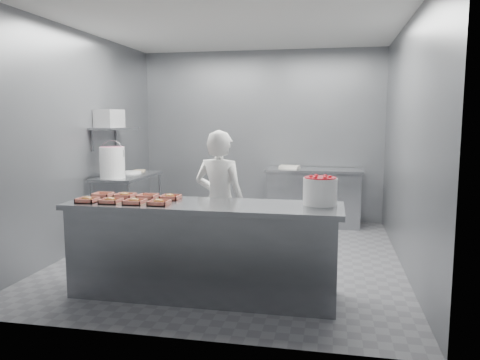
{
  "coord_description": "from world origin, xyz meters",
  "views": [
    {
      "loc": [
        1.19,
        -5.51,
        1.69
      ],
      "look_at": [
        0.13,
        -0.2,
        0.97
      ],
      "focal_mm": 35.0,
      "sensor_mm": 36.0,
      "label": 1
    }
  ],
  "objects_px": {
    "tray_4": "(103,195)",
    "strawberry_tub": "(320,190)",
    "tray_6": "(148,196)",
    "tray_1": "(111,201)",
    "tray_7": "(170,197)",
    "service_counter": "(203,250)",
    "worker": "(220,202)",
    "tray_2": "(135,201)",
    "back_counter": "(313,197)",
    "tray_5": "(125,195)",
    "tray_3": "(159,202)",
    "glaze_bucket": "(112,162)",
    "prep_table": "(128,196)",
    "appliance": "(109,119)",
    "tray_0": "(87,200)"
  },
  "relations": [
    {
      "from": "tray_4",
      "to": "strawberry_tub",
      "type": "relative_size",
      "value": 0.6
    },
    {
      "from": "tray_6",
      "to": "strawberry_tub",
      "type": "bearing_deg",
      "value": -0.52
    },
    {
      "from": "tray_1",
      "to": "tray_6",
      "type": "height_order",
      "value": "tray_1"
    },
    {
      "from": "tray_7",
      "to": "strawberry_tub",
      "type": "distance_m",
      "value": 1.46
    },
    {
      "from": "service_counter",
      "to": "worker",
      "type": "relative_size",
      "value": 1.66
    },
    {
      "from": "tray_2",
      "to": "tray_7",
      "type": "distance_m",
      "value": 0.39
    },
    {
      "from": "back_counter",
      "to": "tray_5",
      "type": "relative_size",
      "value": 8.01
    },
    {
      "from": "tray_3",
      "to": "tray_7",
      "type": "distance_m",
      "value": 0.3
    },
    {
      "from": "service_counter",
      "to": "back_counter",
      "type": "bearing_deg",
      "value": 74.52
    },
    {
      "from": "strawberry_tub",
      "to": "glaze_bucket",
      "type": "xyz_separation_m",
      "value": [
        -2.77,
        1.43,
        0.08
      ]
    },
    {
      "from": "strawberry_tub",
      "to": "tray_4",
      "type": "bearing_deg",
      "value": 179.6
    },
    {
      "from": "tray_1",
      "to": "tray_4",
      "type": "relative_size",
      "value": 1.0
    },
    {
      "from": "worker",
      "to": "glaze_bucket",
      "type": "distance_m",
      "value": 1.92
    },
    {
      "from": "prep_table",
      "to": "tray_5",
      "type": "bearing_deg",
      "value": -66.11
    },
    {
      "from": "appliance",
      "to": "glaze_bucket",
      "type": "bearing_deg",
      "value": -47.55
    },
    {
      "from": "appliance",
      "to": "tray_6",
      "type": "bearing_deg",
      "value": -42.02
    },
    {
      "from": "tray_4",
      "to": "worker",
      "type": "height_order",
      "value": "worker"
    },
    {
      "from": "tray_6",
      "to": "strawberry_tub",
      "type": "relative_size",
      "value": 0.6
    },
    {
      "from": "tray_1",
      "to": "glaze_bucket",
      "type": "bearing_deg",
      "value": 115.84
    },
    {
      "from": "tray_5",
      "to": "strawberry_tub",
      "type": "relative_size",
      "value": 0.6
    },
    {
      "from": "service_counter",
      "to": "glaze_bucket",
      "type": "bearing_deg",
      "value": 137.09
    },
    {
      "from": "service_counter",
      "to": "tray_6",
      "type": "height_order",
      "value": "tray_6"
    },
    {
      "from": "tray_3",
      "to": "appliance",
      "type": "height_order",
      "value": "appliance"
    },
    {
      "from": "tray_6",
      "to": "prep_table",
      "type": "bearing_deg",
      "value": 120.04
    },
    {
      "from": "back_counter",
      "to": "tray_3",
      "type": "relative_size",
      "value": 8.01
    },
    {
      "from": "tray_6",
      "to": "tray_2",
      "type": "bearing_deg",
      "value": -90.57
    },
    {
      "from": "back_counter",
      "to": "tray_2",
      "type": "distance_m",
      "value": 3.75
    },
    {
      "from": "prep_table",
      "to": "tray_7",
      "type": "distance_m",
      "value": 2.23
    },
    {
      "from": "service_counter",
      "to": "tray_5",
      "type": "distance_m",
      "value": 0.99
    },
    {
      "from": "worker",
      "to": "appliance",
      "type": "bearing_deg",
      "value": -19.92
    },
    {
      "from": "service_counter",
      "to": "prep_table",
      "type": "distance_m",
      "value": 2.56
    },
    {
      "from": "glaze_bucket",
      "to": "tray_2",
      "type": "bearing_deg",
      "value": -58.05
    },
    {
      "from": "tray_0",
      "to": "tray_3",
      "type": "relative_size",
      "value": 1.0
    },
    {
      "from": "prep_table",
      "to": "back_counter",
      "type": "height_order",
      "value": "same"
    },
    {
      "from": "tray_3",
      "to": "worker",
      "type": "bearing_deg",
      "value": 66.55
    },
    {
      "from": "prep_table",
      "to": "tray_4",
      "type": "height_order",
      "value": "tray_4"
    },
    {
      "from": "worker",
      "to": "glaze_bucket",
      "type": "bearing_deg",
      "value": -16.25
    },
    {
      "from": "tray_1",
      "to": "tray_5",
      "type": "relative_size",
      "value": 1.0
    },
    {
      "from": "prep_table",
      "to": "tray_5",
      "type": "xyz_separation_m",
      "value": [
        0.8,
        -1.8,
        0.33
      ]
    },
    {
      "from": "prep_table",
      "to": "tray_1",
      "type": "bearing_deg",
      "value": -69.26
    },
    {
      "from": "strawberry_tub",
      "to": "tray_2",
      "type": "bearing_deg",
      "value": -170.3
    },
    {
      "from": "service_counter",
      "to": "tray_0",
      "type": "distance_m",
      "value": 1.2
    },
    {
      "from": "tray_1",
      "to": "tray_7",
      "type": "height_order",
      "value": "same"
    },
    {
      "from": "tray_3",
      "to": "tray_5",
      "type": "xyz_separation_m",
      "value": [
        -0.48,
        0.3,
        0.0
      ]
    },
    {
      "from": "prep_table",
      "to": "tray_4",
      "type": "xyz_separation_m",
      "value": [
        0.56,
        -1.8,
        0.33
      ]
    },
    {
      "from": "worker",
      "to": "back_counter",
      "type": "bearing_deg",
      "value": -98.31
    },
    {
      "from": "tray_0",
      "to": "tray_7",
      "type": "distance_m",
      "value": 0.78
    },
    {
      "from": "tray_2",
      "to": "glaze_bucket",
      "type": "relative_size",
      "value": 0.37
    },
    {
      "from": "tray_0",
      "to": "tray_4",
      "type": "relative_size",
      "value": 1.0
    },
    {
      "from": "tray_6",
      "to": "glaze_bucket",
      "type": "height_order",
      "value": "glaze_bucket"
    }
  ]
}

